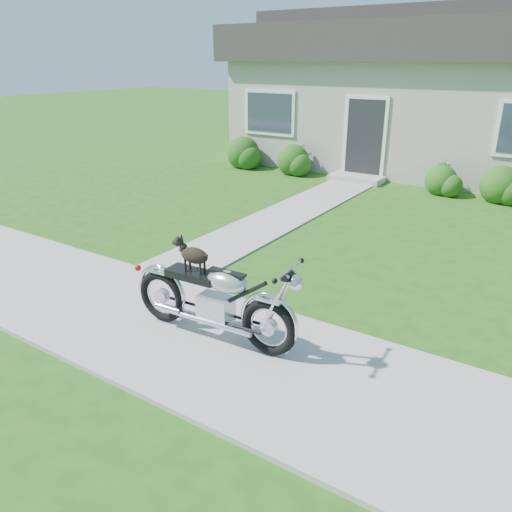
{
  "coord_description": "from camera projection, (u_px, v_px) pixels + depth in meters",
  "views": [
    {
      "loc": [
        3.51,
        -3.93,
        3.1
      ],
      "look_at": [
        0.27,
        1.0,
        0.75
      ],
      "focal_mm": 35.0,
      "sensor_mm": 36.0,
      "label": 1
    }
  ],
  "objects": [
    {
      "name": "ground",
      "position": [
        191.0,
        335.0,
        5.99
      ],
      "size": [
        80.0,
        80.0,
        0.0
      ],
      "primitive_type": "plane",
      "color": "#235114",
      "rests_on": "ground"
    },
    {
      "name": "sidewalk",
      "position": [
        191.0,
        334.0,
        5.98
      ],
      "size": [
        24.0,
        2.2,
        0.04
      ],
      "primitive_type": "cube",
      "color": "#9E9B93",
      "rests_on": "ground"
    },
    {
      "name": "walkway",
      "position": [
        290.0,
        213.0,
        10.63
      ],
      "size": [
        1.2,
        8.0,
        0.03
      ],
      "primitive_type": "cube",
      "color": "#9E9B93",
      "rests_on": "ground"
    },
    {
      "name": "house",
      "position": [
        456.0,
        93.0,
        14.5
      ],
      "size": [
        12.6,
        7.03,
        4.5
      ],
      "color": "#B9B3A7",
      "rests_on": "ground"
    },
    {
      "name": "shrub_row",
      "position": [
        396.0,
        172.0,
        12.65
      ],
      "size": [
        10.29,
        1.0,
        1.0
      ],
      "color": "#235215",
      "rests_on": "ground"
    },
    {
      "name": "potted_plant_left",
      "position": [
        299.0,
        160.0,
        14.14
      ],
      "size": [
        0.74,
        0.65,
        0.79
      ],
      "primitive_type": "imported",
      "rotation": [
        0.0,
        0.0,
        3.2
      ],
      "color": "#2D5717",
      "rests_on": "ground"
    },
    {
      "name": "potted_plant_right",
      "position": [
        443.0,
        178.0,
        12.1
      ],
      "size": [
        0.59,
        0.59,
        0.75
      ],
      "primitive_type": "imported",
      "rotation": [
        0.0,
        0.0,
        0.92
      ],
      "color": "#1A5C19",
      "rests_on": "ground"
    },
    {
      "name": "motorcycle_with_dog",
      "position": [
        215.0,
        298.0,
        5.68
      ],
      "size": [
        2.22,
        0.6,
        1.16
      ],
      "rotation": [
        0.0,
        0.0,
        0.05
      ],
      "color": "black",
      "rests_on": "sidewalk"
    }
  ]
}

